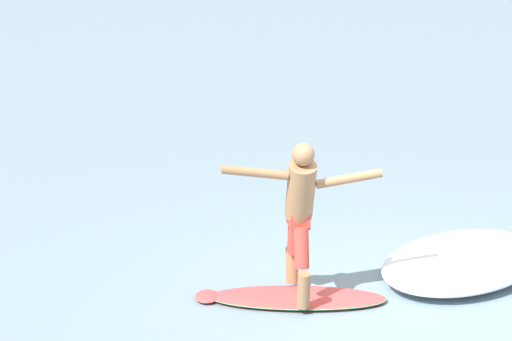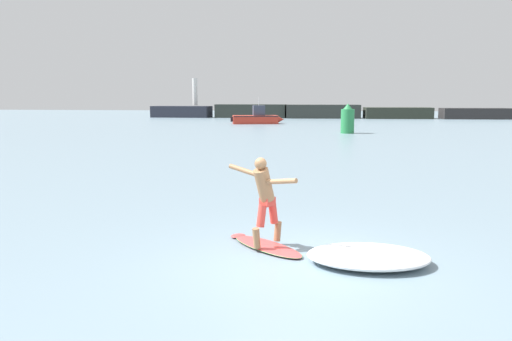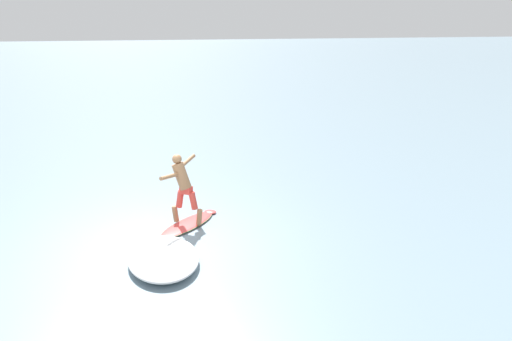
% 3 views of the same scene
% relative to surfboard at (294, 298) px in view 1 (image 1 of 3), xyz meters
% --- Properties ---
extents(ground_plane, '(200.00, 200.00, 0.00)m').
position_rel_surfboard_xyz_m(ground_plane, '(0.64, -0.79, -0.04)').
color(ground_plane, gray).
extents(surfboard, '(1.75, 1.70, 0.21)m').
position_rel_surfboard_xyz_m(surfboard, '(0.00, 0.00, 0.00)').
color(surfboard, '#DE4746').
rests_on(surfboard, ground).
extents(surfer, '(1.40, 1.00, 1.69)m').
position_rel_surfboard_xyz_m(surfer, '(-0.02, -0.09, 1.03)').
color(surfer, '#996C47').
rests_on(surfer, surfboard).
extents(wave_foam_at_tail, '(2.18, 1.51, 0.26)m').
position_rel_surfboard_xyz_m(wave_foam_at_tail, '(1.86, -0.67, 0.09)').
color(wave_foam_at_tail, white).
rests_on(wave_foam_at_tail, ground).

